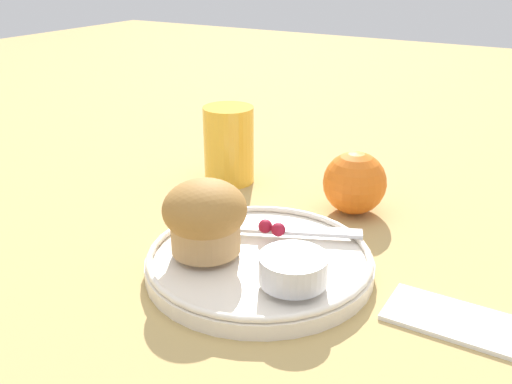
{
  "coord_description": "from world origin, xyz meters",
  "views": [
    {
      "loc": [
        0.23,
        -0.39,
        0.27
      ],
      "look_at": [
        -0.03,
        0.05,
        0.06
      ],
      "focal_mm": 40.0,
      "sensor_mm": 36.0,
      "label": 1
    }
  ],
  "objects": [
    {
      "name": "ground_plane",
      "position": [
        0.0,
        0.0,
        0.0
      ],
      "size": [
        3.0,
        3.0,
        0.0
      ],
      "primitive_type": "plane",
      "color": "tan"
    },
    {
      "name": "plate",
      "position": [
        -0.0,
        -0.0,
        0.01
      ],
      "size": [
        0.21,
        0.21,
        0.02
      ],
      "color": "silver",
      "rests_on": "ground_plane"
    },
    {
      "name": "muffin",
      "position": [
        -0.04,
        -0.02,
        0.05
      ],
      "size": [
        0.08,
        0.08,
        0.07
      ],
      "color": "tan",
      "rests_on": "plate"
    },
    {
      "name": "cream_ramekin",
      "position": [
        0.05,
        -0.03,
        0.03
      ],
      "size": [
        0.06,
        0.06,
        0.02
      ],
      "color": "silver",
      "rests_on": "plate"
    },
    {
      "name": "berry_pair",
      "position": [
        -0.01,
        0.04,
        0.03
      ],
      "size": [
        0.03,
        0.01,
        0.01
      ],
      "color": "maroon",
      "rests_on": "plate"
    },
    {
      "name": "butter_knife",
      "position": [
        -0.01,
        0.04,
        0.02
      ],
      "size": [
        0.16,
        0.08,
        0.0
      ],
      "rotation": [
        0.0,
        0.0,
        0.42
      ],
      "color": "silver",
      "rests_on": "plate"
    },
    {
      "name": "orange_fruit",
      "position": [
        0.03,
        0.17,
        0.04
      ],
      "size": [
        0.07,
        0.07,
        0.07
      ],
      "color": "orange",
      "rests_on": "ground_plane"
    },
    {
      "name": "juice_glass",
      "position": [
        -0.15,
        0.17,
        0.05
      ],
      "size": [
        0.06,
        0.06,
        0.1
      ],
      "color": "gold",
      "rests_on": "ground_plane"
    },
    {
      "name": "folded_napkin",
      "position": [
        0.17,
        0.01,
        0.0
      ],
      "size": [
        0.1,
        0.06,
        0.01
      ],
      "color": "white",
      "rests_on": "ground_plane"
    }
  ]
}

